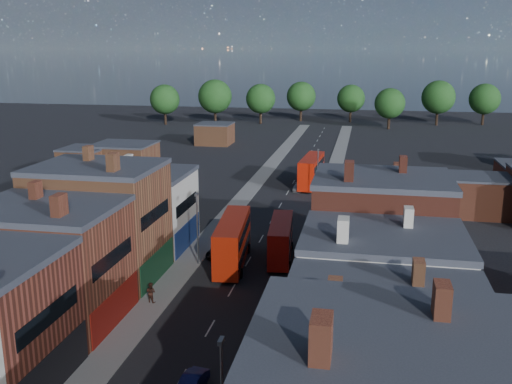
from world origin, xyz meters
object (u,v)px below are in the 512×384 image
at_px(ped_3, 266,381).
at_px(bus_1, 281,239).
at_px(bus_2, 311,170).
at_px(ped_1, 151,292).
at_px(bus_0, 233,241).
at_px(car_2, 220,250).
at_px(car_1, 191,384).
at_px(car_3, 298,188).

bearing_deg(ped_3, bus_1, 21.78).
distance_m(bus_2, ped_1, 50.63).
bearing_deg(ped_1, bus_0, -98.84).
xyz_separation_m(bus_2, ped_3, (3.01, -61.80, -1.81)).
xyz_separation_m(car_2, ped_3, (9.93, -25.59, 0.30)).
distance_m(bus_1, ped_1, 17.22).
xyz_separation_m(bus_1, car_1, (-2.21, -26.90, -1.71)).
relative_size(bus_1, car_2, 2.09).
relative_size(car_2, car_3, 1.33).
height_order(bus_0, car_1, bus_0).
xyz_separation_m(car_2, ped_1, (-3.17, -13.38, 0.41)).
height_order(bus_0, car_3, bus_0).
xyz_separation_m(car_2, car_3, (5.05, 32.61, -0.14)).
bearing_deg(bus_2, bus_1, -86.21).
bearing_deg(bus_1, bus_0, -155.45).
distance_m(bus_2, car_3, 4.64).
bearing_deg(car_1, ped_3, 16.66).
relative_size(car_1, car_2, 0.78).
height_order(bus_1, ped_3, bus_1).
bearing_deg(bus_2, car_1, -88.28).
distance_m(bus_1, bus_2, 35.73).
distance_m(bus_1, car_2, 7.19).
bearing_deg(bus_0, car_1, -89.28).
xyz_separation_m(bus_1, ped_3, (2.95, -26.07, -1.36)).
bearing_deg(bus_2, bus_0, -93.49).
distance_m(bus_1, car_3, 32.24).
distance_m(bus_2, car_2, 36.92).
relative_size(bus_0, bus_2, 1.00).
distance_m(bus_0, bus_2, 38.83).
xyz_separation_m(car_1, ped_1, (-7.93, 13.04, 0.46)).
relative_size(bus_2, ped_1, 6.24).
distance_m(car_1, car_2, 26.84).
xyz_separation_m(bus_1, car_2, (-6.98, -0.48, -1.66)).
relative_size(bus_1, bus_2, 0.84).
bearing_deg(car_2, car_3, 84.34).
xyz_separation_m(car_3, ped_3, (4.88, -58.20, 0.44)).
distance_m(car_2, ped_1, 13.76).
bearing_deg(bus_1, bus_2, 84.96).
bearing_deg(car_1, bus_1, 92.81).
relative_size(bus_0, car_1, 3.17).
distance_m(bus_0, bus_1, 5.67).
height_order(car_2, ped_1, ped_1).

